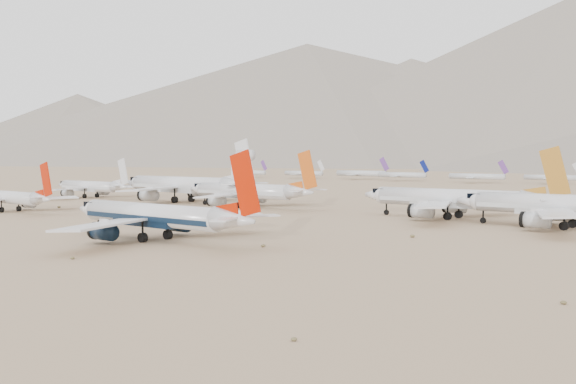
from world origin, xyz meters
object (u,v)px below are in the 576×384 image
object	(u,v)px
row2_navy_widebody	(572,206)
row2_white_trijet	(186,185)
second_airliner	(11,198)
main_airliner	(158,216)

from	to	relation	value
row2_navy_widebody	row2_white_trijet	distance (m)	131.00
second_airliner	row2_navy_widebody	xyz separation A→B (m)	(140.35, 56.36, 1.00)
row2_navy_widebody	row2_white_trijet	world-z (taller)	row2_white_trijet
second_airliner	row2_white_trijet	distance (m)	60.03
main_airliner	row2_white_trijet	size ratio (longest dim) A/B	0.78
main_airliner	second_airliner	bearing A→B (deg)	169.94
main_airliner	row2_white_trijet	xyz separation A→B (m)	(-76.17, 74.42, 1.70)
main_airliner	row2_white_trijet	distance (m)	106.50
main_airliner	second_airliner	xyz separation A→B (m)	(-85.55, 15.17, -0.59)
main_airliner	second_airliner	size ratio (longest dim) A/B	1.17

